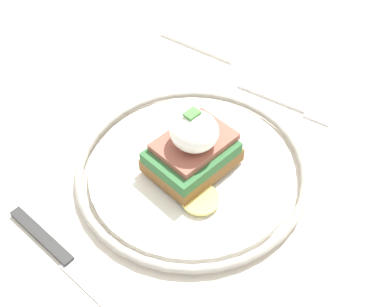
% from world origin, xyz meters
% --- Properties ---
extents(dining_table, '(0.82, 0.82, 0.76)m').
position_xyz_m(dining_table, '(0.00, 0.00, 0.63)').
color(dining_table, beige).
rests_on(dining_table, ground_plane).
extents(plate, '(0.27, 0.27, 0.02)m').
position_xyz_m(plate, '(0.03, 0.05, 0.77)').
color(plate, silver).
rests_on(plate, dining_table).
extents(sandwich, '(0.10, 0.10, 0.08)m').
position_xyz_m(sandwich, '(0.03, 0.05, 0.81)').
color(sandwich, brown).
rests_on(sandwich, plate).
extents(fork, '(0.05, 0.14, 0.00)m').
position_xyz_m(fork, '(-0.14, 0.06, 0.76)').
color(fork, silver).
rests_on(fork, dining_table).
extents(knife, '(0.03, 0.19, 0.01)m').
position_xyz_m(knife, '(0.20, 0.04, 0.76)').
color(knife, '#2D2D2D').
rests_on(knife, dining_table).
extents(napkin, '(0.17, 0.16, 0.01)m').
position_xyz_m(napkin, '(-0.21, -0.13, 0.76)').
color(napkin, white).
rests_on(napkin, dining_table).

